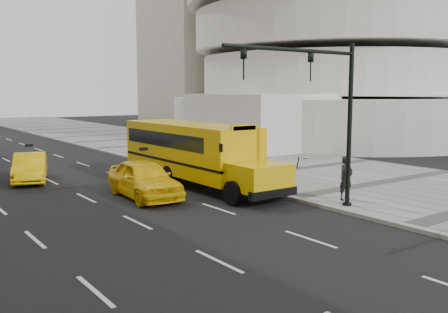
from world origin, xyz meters
TOP-DOWN VIEW (x-y plane):
  - ground at (0.00, 0.00)m, footprint 140.00×140.00m
  - sidewalk_museum at (12.00, 0.00)m, footprint 12.00×140.00m
  - curb_museum at (6.00, 0.00)m, footprint 0.30×140.00m
  - guggenheim at (29.37, 18.51)m, footprint 33.20×42.20m
  - school_bus at (4.50, 0.09)m, footprint 2.96×11.56m
  - taxi_near at (1.11, -1.41)m, footprint 2.28×4.98m
  - taxi_far at (-1.86, 5.58)m, footprint 2.77×4.65m
  - pedestrian at (7.32, -7.27)m, footprint 0.70×0.49m
  - traffic_signal at (5.19, -7.97)m, footprint 6.18×0.36m

SIDE VIEW (x-z plane):
  - ground at x=0.00m, z-range 0.00..0.00m
  - sidewalk_museum at x=12.00m, z-range 0.00..0.15m
  - curb_museum at x=6.00m, z-range 0.00..0.15m
  - taxi_far at x=-1.86m, z-range 0.00..1.45m
  - taxi_near at x=1.11m, z-range 0.00..1.65m
  - pedestrian at x=7.32m, z-range 0.15..1.97m
  - school_bus at x=4.50m, z-range 0.17..3.36m
  - traffic_signal at x=5.19m, z-range 0.89..7.29m
  - guggenheim at x=29.37m, z-range -3.92..31.08m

